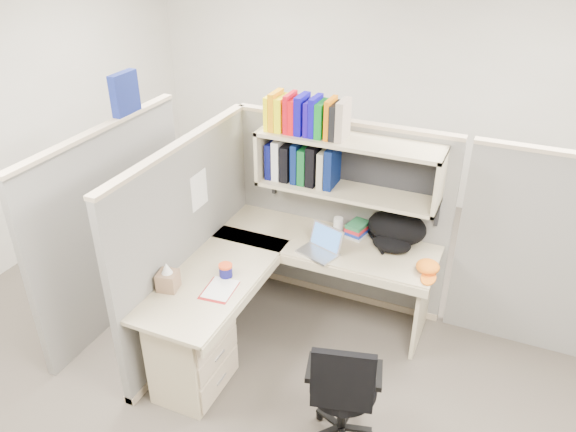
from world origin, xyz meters
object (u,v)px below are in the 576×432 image
at_px(laptop, 318,242).
at_px(snack_canister, 226,270).
at_px(backpack, 395,231).
at_px(task_chair, 342,405).
at_px(desk, 230,321).

height_order(laptop, snack_canister, laptop).
distance_m(backpack, task_chair, 1.41).
height_order(desk, backpack, backpack).
xyz_separation_m(backpack, snack_canister, (-1.00, -0.88, -0.08)).
distance_m(desk, backpack, 1.42).
height_order(desk, snack_canister, snack_canister).
bearing_deg(task_chair, laptop, 119.42).
height_order(snack_canister, task_chair, task_chair).
height_order(backpack, snack_canister, backpack).
relative_size(snack_canister, task_chair, 0.11).
bearing_deg(snack_canister, task_chair, -22.32).
relative_size(laptop, backpack, 0.64).
xyz_separation_m(desk, task_chair, (0.95, -0.30, -0.12)).
bearing_deg(backpack, task_chair, -106.16).
distance_m(snack_canister, task_chair, 1.22).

